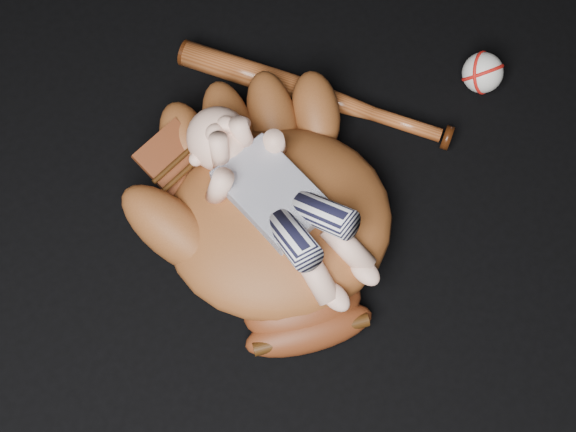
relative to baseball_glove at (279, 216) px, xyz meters
The scene contains 4 objects.
baseball_glove is the anchor object (origin of this frame).
newborn_baby 0.05m from the baseball_glove, 70.64° to the right, with size 0.17×0.37×0.15m, color #EFB49A, non-canonical shape.
baseball_bat 0.27m from the baseball_glove, 38.87° to the left, with size 0.05×0.49×0.05m, color brown, non-canonical shape.
baseball 0.46m from the baseball_glove, ahead, with size 0.07×0.07×0.07m, color silver.
Camera 1 is at (-0.35, -0.46, 1.19)m, focal length 50.00 mm.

